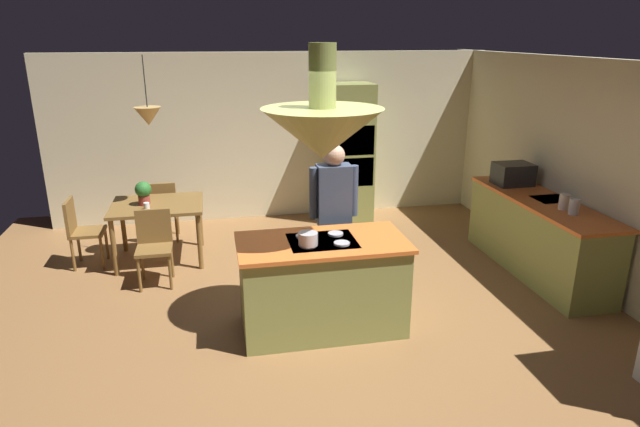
{
  "coord_description": "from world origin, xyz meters",
  "views": [
    {
      "loc": [
        -0.98,
        -4.9,
        2.8
      ],
      "look_at": [
        0.1,
        0.4,
        1.0
      ],
      "focal_mm": 30.38,
      "sensor_mm": 36.0,
      "label": 1
    }
  ],
  "objects_px": {
    "canister_flour": "(574,207)",
    "cooking_pot_on_cooktop": "(308,239)",
    "potted_plant_on_table": "(143,192)",
    "cup_on_table": "(147,206)",
    "dining_table": "(158,211)",
    "chair_facing_island": "(154,242)",
    "chair_at_corner": "(80,228)",
    "canister_sugar": "(564,202)",
    "person_at_island": "(334,211)",
    "chair_by_back_wall": "(163,207)",
    "oven_tower": "(349,153)",
    "kitchen_island": "(322,285)",
    "microwave_on_counter": "(513,174)"
  },
  "relations": [
    {
      "from": "oven_tower",
      "to": "dining_table",
      "type": "bearing_deg",
      "value": -157.79
    },
    {
      "from": "chair_by_back_wall",
      "to": "canister_sugar",
      "type": "height_order",
      "value": "canister_sugar"
    },
    {
      "from": "dining_table",
      "to": "person_at_island",
      "type": "xyz_separation_m",
      "value": [
        1.97,
        -1.41,
        0.32
      ]
    },
    {
      "from": "chair_facing_island",
      "to": "microwave_on_counter",
      "type": "distance_m",
      "value": 4.58
    },
    {
      "from": "dining_table",
      "to": "person_at_island",
      "type": "bearing_deg",
      "value": -35.62
    },
    {
      "from": "chair_by_back_wall",
      "to": "cup_on_table",
      "type": "xyz_separation_m",
      "value": [
        -0.1,
        -0.91,
        0.3
      ]
    },
    {
      "from": "chair_by_back_wall",
      "to": "canister_sugar",
      "type": "bearing_deg",
      "value": 152.38
    },
    {
      "from": "dining_table",
      "to": "chair_facing_island",
      "type": "relative_size",
      "value": 1.3
    },
    {
      "from": "canister_flour",
      "to": "cooking_pot_on_cooktop",
      "type": "bearing_deg",
      "value": -173.21
    },
    {
      "from": "microwave_on_counter",
      "to": "cooking_pot_on_cooktop",
      "type": "height_order",
      "value": "microwave_on_counter"
    },
    {
      "from": "dining_table",
      "to": "chair_by_back_wall",
      "type": "relative_size",
      "value": 1.3
    },
    {
      "from": "chair_by_back_wall",
      "to": "canister_flour",
      "type": "xyz_separation_m",
      "value": [
        4.54,
        -2.56,
        0.51
      ]
    },
    {
      "from": "kitchen_island",
      "to": "chair_by_back_wall",
      "type": "xyz_separation_m",
      "value": [
        -1.7,
        2.78,
        0.03
      ]
    },
    {
      "from": "oven_tower",
      "to": "potted_plant_on_table",
      "type": "distance_m",
      "value": 3.17
    },
    {
      "from": "chair_at_corner",
      "to": "microwave_on_counter",
      "type": "xyz_separation_m",
      "value": [
        5.48,
        -0.61,
        0.57
      ]
    },
    {
      "from": "chair_facing_island",
      "to": "chair_at_corner",
      "type": "height_order",
      "value": "same"
    },
    {
      "from": "kitchen_island",
      "to": "chair_at_corner",
      "type": "distance_m",
      "value": 3.38
    },
    {
      "from": "oven_tower",
      "to": "cooking_pot_on_cooktop",
      "type": "bearing_deg",
      "value": -110.48
    },
    {
      "from": "kitchen_island",
      "to": "oven_tower",
      "type": "height_order",
      "value": "oven_tower"
    },
    {
      "from": "oven_tower",
      "to": "cooking_pot_on_cooktop",
      "type": "distance_m",
      "value": 3.6
    },
    {
      "from": "dining_table",
      "to": "potted_plant_on_table",
      "type": "height_order",
      "value": "potted_plant_on_table"
    },
    {
      "from": "person_at_island",
      "to": "chair_at_corner",
      "type": "distance_m",
      "value": 3.27
    },
    {
      "from": "cooking_pot_on_cooktop",
      "to": "kitchen_island",
      "type": "bearing_deg",
      "value": 39.09
    },
    {
      "from": "chair_by_back_wall",
      "to": "chair_at_corner",
      "type": "xyz_separation_m",
      "value": [
        -0.94,
        -0.68,
        0.0
      ]
    },
    {
      "from": "chair_at_corner",
      "to": "canister_sugar",
      "type": "relative_size",
      "value": 4.86
    },
    {
      "from": "microwave_on_counter",
      "to": "cup_on_table",
      "type": "bearing_deg",
      "value": 175.29
    },
    {
      "from": "person_at_island",
      "to": "canister_sugar",
      "type": "bearing_deg",
      "value": -6.28
    },
    {
      "from": "dining_table",
      "to": "microwave_on_counter",
      "type": "xyz_separation_m",
      "value": [
        4.54,
        -0.61,
        0.41
      ]
    },
    {
      "from": "dining_table",
      "to": "chair_facing_island",
      "type": "height_order",
      "value": "chair_facing_island"
    },
    {
      "from": "oven_tower",
      "to": "canister_flour",
      "type": "height_order",
      "value": "oven_tower"
    },
    {
      "from": "dining_table",
      "to": "canister_sugar",
      "type": "relative_size",
      "value": 6.29
    },
    {
      "from": "person_at_island",
      "to": "canister_flour",
      "type": "xyz_separation_m",
      "value": [
        2.57,
        -0.46,
        0.03
      ]
    },
    {
      "from": "chair_facing_island",
      "to": "cooking_pot_on_cooktop",
      "type": "height_order",
      "value": "cooking_pot_on_cooktop"
    },
    {
      "from": "kitchen_island",
      "to": "cooking_pot_on_cooktop",
      "type": "bearing_deg",
      "value": -140.91
    },
    {
      "from": "oven_tower",
      "to": "microwave_on_counter",
      "type": "relative_size",
      "value": 4.57
    },
    {
      "from": "oven_tower",
      "to": "person_at_island",
      "type": "relative_size",
      "value": 1.23
    },
    {
      "from": "chair_at_corner",
      "to": "chair_facing_island",
      "type": "bearing_deg",
      "value": -125.9
    },
    {
      "from": "dining_table",
      "to": "chair_by_back_wall",
      "type": "bearing_deg",
      "value": 90.0
    },
    {
      "from": "person_at_island",
      "to": "dining_table",
      "type": "bearing_deg",
      "value": 144.38
    },
    {
      "from": "dining_table",
      "to": "chair_at_corner",
      "type": "bearing_deg",
      "value": -180.0
    },
    {
      "from": "person_at_island",
      "to": "chair_facing_island",
      "type": "relative_size",
      "value": 1.97
    },
    {
      "from": "person_at_island",
      "to": "canister_flour",
      "type": "distance_m",
      "value": 2.61
    },
    {
      "from": "oven_tower",
      "to": "cup_on_table",
      "type": "relative_size",
      "value": 23.38
    },
    {
      "from": "canister_sugar",
      "to": "microwave_on_counter",
      "type": "bearing_deg",
      "value": 90.0
    },
    {
      "from": "cup_on_table",
      "to": "canister_sugar",
      "type": "distance_m",
      "value": 4.87
    },
    {
      "from": "potted_plant_on_table",
      "to": "cup_on_table",
      "type": "relative_size",
      "value": 3.33
    },
    {
      "from": "chair_facing_island",
      "to": "person_at_island",
      "type": "bearing_deg",
      "value": -20.29
    },
    {
      "from": "canister_flour",
      "to": "canister_sugar",
      "type": "xyz_separation_m",
      "value": [
        0.0,
        0.18,
        0.0
      ]
    },
    {
      "from": "dining_table",
      "to": "microwave_on_counter",
      "type": "bearing_deg",
      "value": -7.68
    },
    {
      "from": "oven_tower",
      "to": "chair_by_back_wall",
      "type": "distance_m",
      "value": 2.89
    }
  ]
}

